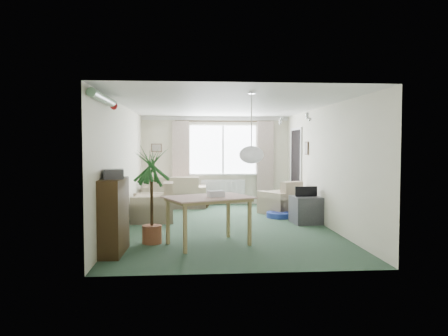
{
  "coord_description": "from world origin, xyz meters",
  "views": [
    {
      "loc": [
        -0.7,
        -8.65,
        1.62
      ],
      "look_at": [
        0.0,
        0.3,
        1.15
      ],
      "focal_mm": 35.0,
      "sensor_mm": 36.0,
      "label": 1
    }
  ],
  "objects": [
    {
      "name": "curtain_rod",
      "position": [
        0.2,
        3.15,
        2.27
      ],
      "size": [
        2.6,
        0.03,
        0.03
      ],
      "primitive_type": "cube",
      "color": "black"
    },
    {
      "name": "bauble_cluster_a",
      "position": [
        1.3,
        0.9,
        2.22
      ],
      "size": [
        0.2,
        0.2,
        0.2
      ],
      "primitive_type": "sphere",
      "color": "silver"
    },
    {
      "name": "coffee_table",
      "position": [
        -0.59,
        2.75,
        0.18
      ],
      "size": [
        0.84,
        0.53,
        0.35
      ],
      "primitive_type": "cube",
      "rotation": [
        0.0,
        0.0,
        -0.12
      ],
      "color": "black",
      "rests_on": "ground"
    },
    {
      "name": "curtain_right",
      "position": [
        1.35,
        3.13,
        1.27
      ],
      "size": [
        0.45,
        0.08,
        2.0
      ],
      "primitive_type": "cube",
      "color": "beige"
    },
    {
      "name": "hifi_box",
      "position": [
        -1.83,
        -2.11,
        1.19
      ],
      "size": [
        0.33,
        0.39,
        0.14
      ],
      "primitive_type": "cube",
      "rotation": [
        0.0,
        0.0,
        0.17
      ],
      "color": "#403F45",
      "rests_on": "bookshelf"
    },
    {
      "name": "pendant_lamp",
      "position": [
        0.2,
        -2.3,
        1.48
      ],
      "size": [
        0.36,
        0.36,
        0.36
      ],
      "primitive_type": "sphere",
      "color": "white"
    },
    {
      "name": "bauble_cluster_b",
      "position": [
        1.6,
        -0.3,
        2.22
      ],
      "size": [
        0.2,
        0.2,
        0.2
      ],
      "primitive_type": "sphere",
      "color": "silver"
    },
    {
      "name": "bookshelf",
      "position": [
        -1.84,
        -2.08,
        0.56
      ],
      "size": [
        0.33,
        0.93,
        1.12
      ],
      "primitive_type": "cube",
      "rotation": [
        0.0,
        0.0,
        -0.03
      ],
      "color": "black",
      "rests_on": "ground"
    },
    {
      "name": "dining_table",
      "position": [
        -0.41,
        -1.63,
        0.38
      ],
      "size": [
        1.45,
        1.24,
        0.77
      ],
      "primitive_type": "cube",
      "rotation": [
        0.0,
        0.0,
        0.41
      ],
      "color": "#996953",
      "rests_on": "ground"
    },
    {
      "name": "armchair_left",
      "position": [
        -1.5,
        0.71,
        0.41
      ],
      "size": [
        0.91,
        0.95,
        0.82
      ],
      "primitive_type": "cube",
      "rotation": [
        0.0,
        0.0,
        -1.53
      ],
      "color": "beige",
      "rests_on": "ground"
    },
    {
      "name": "pet_bed",
      "position": [
        1.31,
        0.93,
        0.06
      ],
      "size": [
        0.7,
        0.7,
        0.12
      ],
      "primitive_type": "cylinder",
      "rotation": [
        0.0,
        0.0,
        0.18
      ],
      "color": "navy",
      "rests_on": "ground"
    },
    {
      "name": "wall_picture_right",
      "position": [
        1.98,
        1.2,
        1.55
      ],
      "size": [
        0.03,
        0.24,
        0.3
      ],
      "primitive_type": "cube",
      "color": "brown"
    },
    {
      "name": "window",
      "position": [
        0.2,
        3.23,
        1.5
      ],
      "size": [
        1.8,
        0.03,
        1.3
      ],
      "primitive_type": "cube",
      "color": "white"
    },
    {
      "name": "radiator",
      "position": [
        0.2,
        3.19,
        0.4
      ],
      "size": [
        1.2,
        0.1,
        0.55
      ],
      "primitive_type": "cube",
      "color": "white"
    },
    {
      "name": "curtain_left",
      "position": [
        -0.95,
        3.13,
        1.27
      ],
      "size": [
        0.45,
        0.08,
        2.0
      ],
      "primitive_type": "cube",
      "color": "beige"
    },
    {
      "name": "photo_frame",
      "position": [
        -0.56,
        2.79,
        0.43
      ],
      "size": [
        0.12,
        0.06,
        0.16
      ],
      "primitive_type": "cube",
      "rotation": [
        0.0,
        0.0,
        -0.34
      ],
      "color": "brown",
      "rests_on": "coffee_table"
    },
    {
      "name": "houseplant",
      "position": [
        -1.33,
        -1.45,
        0.8
      ],
      "size": [
        0.88,
        0.88,
        1.61
      ],
      "primitive_type": "cylinder",
      "rotation": [
        0.0,
        0.0,
        -0.34
      ],
      "color": "#1B5022",
      "rests_on": "ground"
    },
    {
      "name": "tinsel_garland",
      "position": [
        -1.92,
        -2.3,
        2.28
      ],
      "size": [
        1.6,
        1.6,
        0.12
      ],
      "primitive_type": "cylinder",
      "color": "#196626"
    },
    {
      "name": "wall_picture_back",
      "position": [
        -1.6,
        3.23,
        1.55
      ],
      "size": [
        0.28,
        0.03,
        0.22
      ],
      "primitive_type": "cube",
      "color": "brown"
    },
    {
      "name": "tv_cube",
      "position": [
        1.7,
        0.18,
        0.28
      ],
      "size": [
        0.61,
        0.66,
        0.56
      ],
      "primitive_type": "cube",
      "rotation": [
        0.0,
        0.0,
        0.08
      ],
      "color": "#403F45",
      "rests_on": "ground"
    },
    {
      "name": "doorway",
      "position": [
        1.99,
        2.2,
        1.0
      ],
      "size": [
        0.03,
        0.95,
        2.0
      ],
      "primitive_type": "cube",
      "color": "black"
    },
    {
      "name": "ground",
      "position": [
        0.0,
        0.0,
        0.0
      ],
      "size": [
        6.5,
        6.5,
        0.0
      ],
      "primitive_type": "plane",
      "color": "#284331"
    },
    {
      "name": "gift_box",
      "position": [
        -0.28,
        -1.66,
        0.83
      ],
      "size": [
        0.29,
        0.23,
        0.12
      ],
      "primitive_type": "cube",
      "rotation": [
        0.0,
        0.0,
        0.24
      ],
      "color": "white",
      "rests_on": "dining_table"
    },
    {
      "name": "armchair_corner",
      "position": [
        1.48,
        1.46,
        0.39
      ],
      "size": [
        1.17,
        1.16,
        0.78
      ],
      "primitive_type": "cube",
      "rotation": [
        0.0,
        0.0,
        3.68
      ],
      "color": "beige",
      "rests_on": "ground"
    },
    {
      "name": "sofa",
      "position": [
        -1.1,
        2.75,
        0.41
      ],
      "size": [
        1.64,
        0.9,
        0.81
      ],
      "primitive_type": "cube",
      "rotation": [
        0.0,
        0.0,
        3.11
      ],
      "color": "beige",
      "rests_on": "ground"
    }
  ]
}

